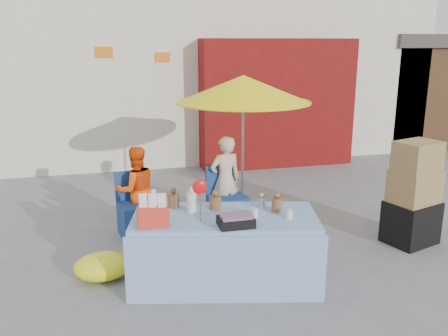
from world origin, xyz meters
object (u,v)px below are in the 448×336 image
object	(u,v)px
market_table	(224,248)
chair_left	(138,217)
box_stack	(413,197)
chair_right	(227,209)
vendor_beige	(225,180)
umbrella	(243,90)
vendor_orange	(136,190)

from	to	relation	value
market_table	chair_left	world-z (taller)	market_table
box_stack	chair_left	bearing A→B (deg)	161.16
chair_right	box_stack	distance (m)	2.47
vendor_beige	umbrella	xyz separation A→B (m)	(0.30, 0.15, 1.26)
market_table	vendor_orange	bearing A→B (deg)	128.76
chair_right	umbrella	world-z (taller)	umbrella
market_table	box_stack	distance (m)	2.64
market_table	vendor_beige	xyz separation A→B (m)	(0.46, 1.69, 0.24)
umbrella	box_stack	xyz separation A→B (m)	(1.84, -1.44, -1.27)
vendor_orange	market_table	bearing A→B (deg)	103.96
chair_left	vendor_beige	xyz separation A→B (m)	(1.25, 0.13, 0.38)
vendor_beige	box_stack	xyz separation A→B (m)	(2.14, -1.29, -0.01)
vendor_orange	vendor_beige	xyz separation A→B (m)	(1.25, 0.00, 0.04)
chair_left	umbrella	xyz separation A→B (m)	(1.55, 0.28, 1.64)
market_table	umbrella	world-z (taller)	umbrella
market_table	chair_right	xyz separation A→B (m)	(0.45, 1.55, -0.14)
vendor_orange	umbrella	size ratio (longest dim) A/B	0.57
chair_left	umbrella	bearing A→B (deg)	-0.90
chair_right	vendor_beige	bearing A→B (deg)	77.40
chair_left	chair_right	distance (m)	1.25
box_stack	umbrella	bearing A→B (deg)	141.93
chair_right	umbrella	xyz separation A→B (m)	(0.30, 0.28, 1.64)
vendor_orange	umbrella	bearing A→B (deg)	174.25
market_table	vendor_orange	xyz separation A→B (m)	(-0.79, 1.69, 0.20)
vendor_beige	market_table	bearing A→B (deg)	63.60
market_table	vendor_beige	world-z (taller)	vendor_beige
market_table	chair_left	xyz separation A→B (m)	(-0.80, 1.55, -0.14)
market_table	chair_left	size ratio (longest dim) A/B	2.53
vendor_orange	box_stack	distance (m)	3.63
market_table	vendor_beige	bearing A→B (deg)	88.41
chair_left	box_stack	bearing A→B (deg)	-30.12
chair_left	box_stack	world-z (taller)	box_stack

